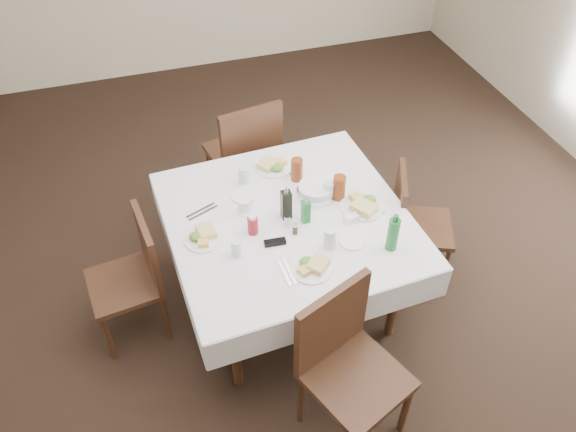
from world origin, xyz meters
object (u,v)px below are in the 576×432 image
Objects in this scene: chair_south at (345,358)px; bread_basket at (316,191)px; green_bottle at (393,234)px; chair_west at (136,271)px; oil_cruet_dark at (286,204)px; dining_table at (288,226)px; water_w at (236,248)px; chair_east at (411,219)px; chair_north at (246,151)px; coffee_mug at (245,206)px; water_n at (244,175)px; water_e at (329,190)px; oil_cruet_green at (306,211)px; ketchup_bottle at (253,225)px; water_s at (330,238)px.

chair_south reaches higher than bread_basket.
bread_basket is 0.62m from green_bottle.
oil_cruet_dark is (0.95, -0.06, 0.36)m from chair_west.
water_w is (-0.37, -0.21, 0.13)m from dining_table.
green_bottle is (-0.40, -0.43, 0.39)m from chair_east.
bread_basket is (0.25, -0.84, 0.22)m from chair_north.
chair_east is (0.86, 0.92, -0.08)m from chair_south.
chair_west is 3.66× the size of bread_basket.
green_bottle is (0.50, -0.43, 0.01)m from oil_cruet_dark.
bread_basket is 1.99× the size of coffee_mug.
chair_north reaches higher than dining_table.
water_n is at bearing 113.04° from dining_table.
water_n reaches higher than dining_table.
chair_west reaches higher than water_e.
oil_cruet_green is 1.45× the size of ketchup_bottle.
oil_cruet_dark is at bearing -164.54° from water_e.
oil_cruet_green is (-0.79, -0.07, 0.36)m from chair_east.
chair_west reaches higher than dining_table.
oil_cruet_dark is at bearing 138.75° from green_bottle.
water_w is (0.58, -0.28, 0.31)m from chair_west.
water_n is 0.49× the size of bread_basket.
chair_west is 1.11m from oil_cruet_green.
dining_table is at bearing -179.57° from chair_east.
water_s reaches higher than ketchup_bottle.
oil_cruet_dark is (0.16, -0.39, 0.05)m from water_n.
water_e is (0.47, -0.31, 0.00)m from water_n.
chair_east is (0.90, -0.97, -0.09)m from chair_north.
dining_table is 1.52× the size of chair_south.
chair_west is 0.80m from ketchup_bottle.
coffee_mug is (-0.23, 0.13, -0.07)m from oil_cruet_dark.
dining_table is at bearing -4.53° from chair_west.
oil_cruet_green is at bearing -31.70° from coffee_mug.
dining_table is at bearing 14.97° from ketchup_bottle.
dining_table is 12.79× the size of water_n.
chair_north is 3.97× the size of green_bottle.
oil_cruet_dark is at bearing -151.72° from bread_basket.
oil_cruet_dark is 0.13m from oil_cruet_green.
oil_cruet_green is at bearing 85.36° from chair_south.
dining_table is at bearing -88.92° from chair_north.
bread_basket is (0.21, 1.06, 0.23)m from chair_south.
chair_east is 0.70m from green_bottle.
water_e is at bearing -33.06° from water_n.
water_n reaches higher than bread_basket.
oil_cruet_green reaches higher than coffee_mug.
chair_east is 0.68m from water_e.
dining_table is 0.19m from oil_cruet_green.
coffee_mug is 0.48× the size of green_bottle.
coffee_mug is 0.92m from green_bottle.
chair_east reaches higher than coffee_mug.
chair_east is 3.51× the size of bread_basket.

